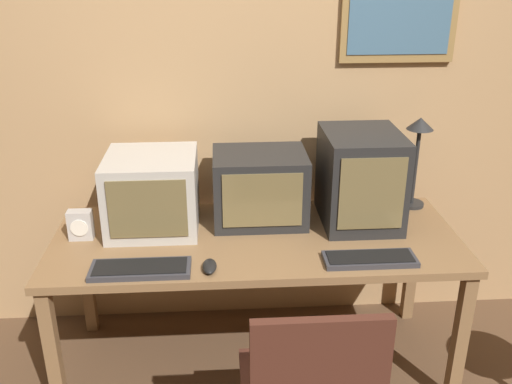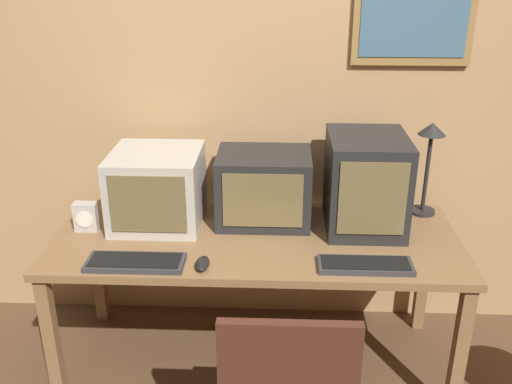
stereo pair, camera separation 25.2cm
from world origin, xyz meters
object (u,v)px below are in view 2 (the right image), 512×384
object	(u,v)px
mouse_near_keyboard	(202,264)
desk_lamp	(430,149)
monitor_right	(366,182)
keyboard_side	(365,265)
monitor_center	(264,187)
desk_clock	(86,217)
monitor_left	(157,188)
keyboard_main	(135,262)

from	to	relation	value
mouse_near_keyboard	desk_lamp	world-z (taller)	desk_lamp
monitor_right	keyboard_side	bearing A→B (deg)	-95.68
monitor_right	desk_lamp	distance (m)	0.37
monitor_center	desk_clock	distance (m)	0.84
monitor_center	monitor_left	bearing A→B (deg)	-175.01
monitor_left	keyboard_main	world-z (taller)	monitor_left
keyboard_main	desk_clock	distance (m)	0.43
monitor_right	mouse_near_keyboard	bearing A→B (deg)	-149.36
monitor_right	desk_clock	distance (m)	1.30
monitor_center	monitor_right	distance (m)	0.48
monitor_left	monitor_right	bearing A→B (deg)	-0.06
monitor_right	mouse_near_keyboard	size ratio (longest dim) A/B	3.76
keyboard_side	monitor_center	bearing A→B (deg)	134.32
monitor_center	keyboard_side	size ratio (longest dim) A/B	1.13
monitor_right	monitor_left	bearing A→B (deg)	179.94
monitor_left	desk_lamp	distance (m)	1.31
keyboard_side	desk_lamp	size ratio (longest dim) A/B	0.84
monitor_right	mouse_near_keyboard	distance (m)	0.85
monitor_right	monitor_center	bearing A→B (deg)	174.58
monitor_right	mouse_near_keyboard	xyz separation A→B (m)	(-0.71, -0.42, -0.20)
desk_lamp	mouse_near_keyboard	bearing A→B (deg)	-150.73
desk_clock	monitor_right	bearing A→B (deg)	4.66
keyboard_side	mouse_near_keyboard	size ratio (longest dim) A/B	3.34
mouse_near_keyboard	monitor_left	bearing A→B (deg)	121.89
monitor_center	desk_lamp	distance (m)	0.81
keyboard_side	mouse_near_keyboard	distance (m)	0.67
keyboard_main	keyboard_side	bearing A→B (deg)	1.05
monitor_left	monitor_right	distance (m)	0.97
monitor_right	desk_lamp	size ratio (longest dim) A/B	0.95
monitor_center	monitor_right	world-z (taller)	monitor_right
monitor_right	desk_lamp	world-z (taller)	desk_lamp
monitor_right	desk_lamp	xyz separation A→B (m)	(0.32, 0.15, 0.11)
monitor_right	keyboard_main	world-z (taller)	monitor_right
keyboard_main	mouse_near_keyboard	distance (m)	0.28
monitor_center	desk_clock	xyz separation A→B (m)	(-0.82, -0.15, -0.10)
monitor_left	desk_lamp	size ratio (longest dim) A/B	0.90
monitor_left	monitor_right	world-z (taller)	monitor_right
keyboard_side	desk_lamp	world-z (taller)	desk_lamp
monitor_center	keyboard_main	distance (m)	0.71
keyboard_main	keyboard_side	xyz separation A→B (m)	(0.95, 0.02, -0.00)
desk_clock	desk_lamp	world-z (taller)	desk_lamp
keyboard_main	desk_lamp	bearing A→B (deg)	23.54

